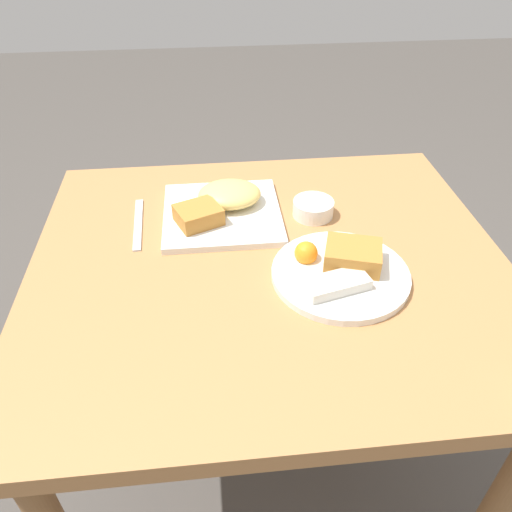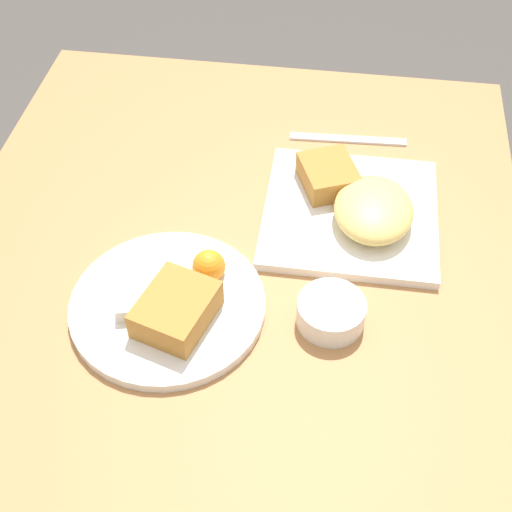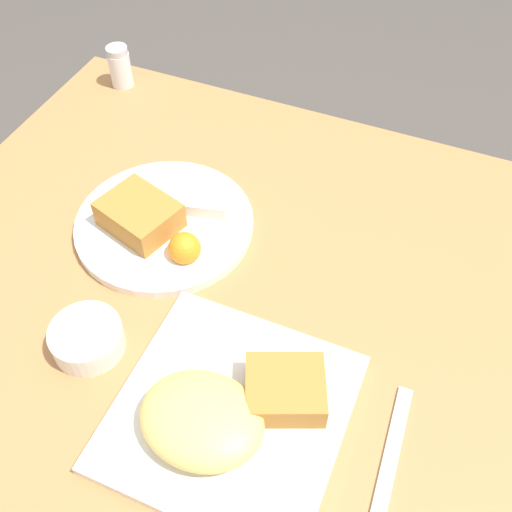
{
  "view_description": "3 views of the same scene",
  "coord_description": "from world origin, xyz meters",
  "px_view_note": "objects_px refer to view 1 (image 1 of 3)",
  "views": [
    {
      "loc": [
        0.1,
        0.74,
        1.3
      ],
      "look_at": [
        0.03,
        0.02,
        0.73
      ],
      "focal_mm": 35.0,
      "sensor_mm": 36.0,
      "label": 1
    },
    {
      "loc": [
        -0.67,
        -0.13,
        1.43
      ],
      "look_at": [
        -0.03,
        -0.04,
        0.73
      ],
      "focal_mm": 50.0,
      "sensor_mm": 36.0,
      "label": 2
    },
    {
      "loc": [
        0.22,
        -0.42,
        1.33
      ],
      "look_at": [
        0.03,
        0.03,
        0.75
      ],
      "focal_mm": 42.0,
      "sensor_mm": 36.0,
      "label": 3
    }
  ],
  "objects_px": {
    "plate_square_near": "(222,206)",
    "plate_oval_far": "(341,269)",
    "sauce_ramekin": "(313,208)",
    "butter_knife": "(138,224)"
  },
  "relations": [
    {
      "from": "plate_square_near",
      "to": "plate_oval_far",
      "type": "distance_m",
      "value": 0.31
    },
    {
      "from": "plate_square_near",
      "to": "plate_oval_far",
      "type": "bearing_deg",
      "value": 132.06
    },
    {
      "from": "plate_square_near",
      "to": "plate_oval_far",
      "type": "height_order",
      "value": "plate_square_near"
    },
    {
      "from": "sauce_ramekin",
      "to": "butter_knife",
      "type": "bearing_deg",
      "value": -0.38
    },
    {
      "from": "plate_square_near",
      "to": "sauce_ramekin",
      "type": "distance_m",
      "value": 0.2
    },
    {
      "from": "plate_oval_far",
      "to": "butter_knife",
      "type": "distance_m",
      "value": 0.44
    },
    {
      "from": "sauce_ramekin",
      "to": "plate_oval_far",
      "type": "bearing_deg",
      "value": 93.0
    },
    {
      "from": "plate_oval_far",
      "to": "sauce_ramekin",
      "type": "relative_size",
      "value": 2.9
    },
    {
      "from": "plate_square_near",
      "to": "plate_oval_far",
      "type": "xyz_separation_m",
      "value": [
        -0.2,
        0.23,
        -0.01
      ]
    },
    {
      "from": "plate_oval_far",
      "to": "sauce_ramekin",
      "type": "height_order",
      "value": "plate_oval_far"
    }
  ]
}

